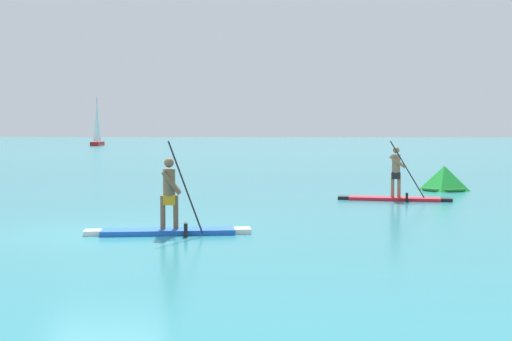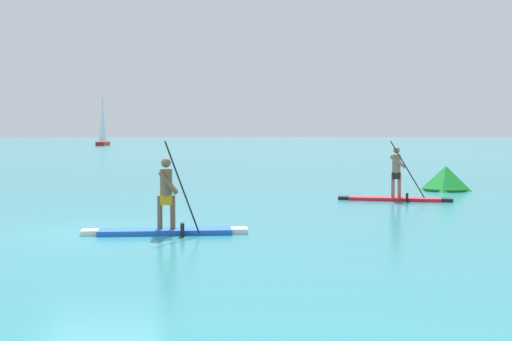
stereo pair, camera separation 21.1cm
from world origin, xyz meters
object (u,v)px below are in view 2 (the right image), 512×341
at_px(paddleboarder_mid_center, 167,220).
at_px(paddleboarder_far_right, 396,190).
at_px(race_marker_buoy, 446,180).
at_px(sailboat_left_horizon, 103,138).

distance_m(paddleboarder_mid_center, paddleboarder_far_right, 9.61).
distance_m(paddleboarder_mid_center, race_marker_buoy, 14.02).
distance_m(paddleboarder_mid_center, sailboat_left_horizon, 90.95).
distance_m(paddleboarder_far_right, race_marker_buoy, 4.43).
height_order(race_marker_buoy, sailboat_left_horizon, sailboat_left_horizon).
height_order(paddleboarder_far_right, race_marker_buoy, paddleboarder_far_right).
height_order(paddleboarder_far_right, sailboat_left_horizon, sailboat_left_horizon).
bearing_deg(sailboat_left_horizon, race_marker_buoy, 19.18).
xyz_separation_m(paddleboarder_mid_center, sailboat_left_horizon, (-25.74, 87.23, 0.79)).
height_order(paddleboarder_mid_center, sailboat_left_horizon, sailboat_left_horizon).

